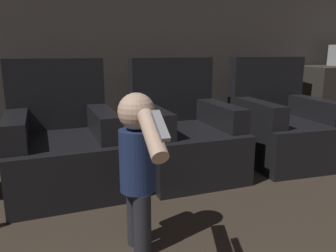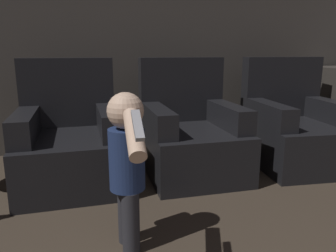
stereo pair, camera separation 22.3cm
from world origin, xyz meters
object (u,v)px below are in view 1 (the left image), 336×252
Objects in this scene: armchair_left at (62,145)px; person_toddler at (138,161)px; armchair_middle at (183,135)px; armchair_right at (280,127)px.

person_toddler is (0.36, -1.06, 0.18)m from armchair_left.
armchair_left is 1.17× the size of person_toddler.
person_toddler is at bearing -123.57° from armchair_middle.
armchair_left reaches higher than person_toddler.
person_toddler is at bearing -73.76° from armchair_left.
armchair_middle reaches higher than person_toddler.
armchair_middle is at bearing -39.45° from person_toddler.
armchair_middle is 1.00× the size of armchair_right.
armchair_middle is (1.03, 0.00, 0.00)m from armchair_left.
armchair_left is at bearing 178.45° from armchair_middle.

